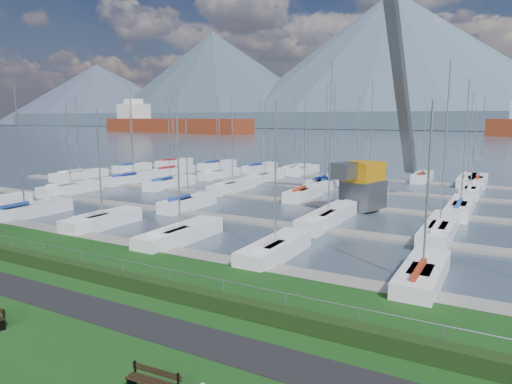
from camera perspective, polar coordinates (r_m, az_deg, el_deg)
The scene contains 11 objects.
path at distance 21.76m, azimuth -20.05°, elevation -13.50°, with size 160.00×2.00×0.04m, color black.
water at distance 276.50m, azimuth 25.89°, elevation 6.62°, with size 800.00×540.00×0.20m, color #3B4856.
hedge at distance 23.28m, azimuth -15.21°, elevation -10.83°, with size 80.00×0.70×0.70m, color black.
fence at distance 23.28m, azimuth -14.61°, elevation -8.60°, with size 0.04×0.04×80.00m, color #909498.
foothill at distance 346.29m, azimuth 26.64°, elevation 7.99°, with size 900.00×80.00×12.00m, color #425361.
mountains at distance 422.39m, azimuth 28.55°, elevation 13.45°, with size 1190.00×360.00×115.00m.
docks at distance 45.48m, azimuth 8.56°, elevation -1.50°, with size 90.00×41.60×0.25m.
bench_right at distance 15.08m, azimuth -12.68°, elevation -22.17°, with size 1.82×0.53×0.85m.
crane at distance 44.01m, azimuth 14.45°, elevation 5.24°, with size 5.45×13.47×22.35m.
cargo_ship_west at distance 262.49m, azimuth -10.83°, elevation 8.15°, with size 98.53×29.72×21.50m.
sailboat_fleet at distance 49.76m, azimuth 8.27°, elevation 6.06°, with size 75.75×50.39×13.61m.
Camera 1 is at (15.43, -15.93, 8.25)m, focal length 32.00 mm.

